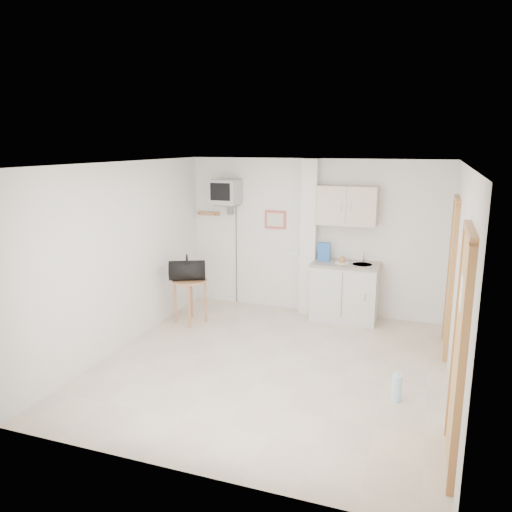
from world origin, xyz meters
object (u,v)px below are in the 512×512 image
(crt_television, at_px, (225,193))
(duffel_bag, at_px, (187,270))
(water_bottle, at_px, (397,388))
(round_table, at_px, (190,286))

(crt_television, relative_size, duffel_bag, 3.46)
(duffel_bag, relative_size, water_bottle, 1.86)
(crt_television, distance_m, duffel_bag, 1.50)
(crt_television, bearing_deg, round_table, -101.64)
(round_table, relative_size, duffel_bag, 1.11)
(crt_television, xyz_separation_m, water_bottle, (3.00, -2.42, -1.79))
(water_bottle, bearing_deg, crt_television, 141.15)
(round_table, distance_m, duffel_bag, 0.27)
(duffel_bag, xyz_separation_m, water_bottle, (3.23, -1.42, -0.69))
(water_bottle, bearing_deg, round_table, 155.69)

